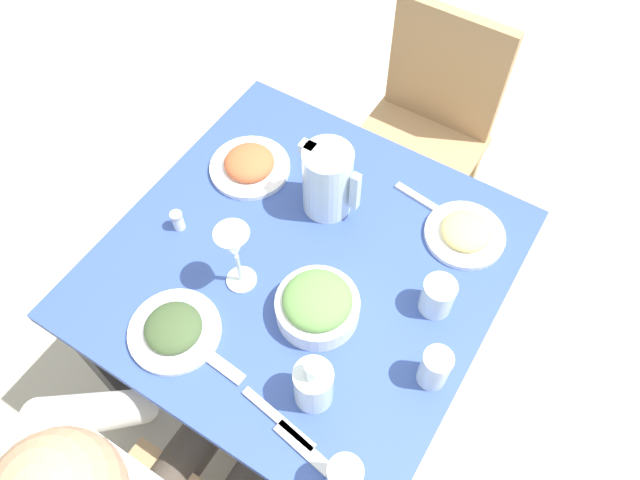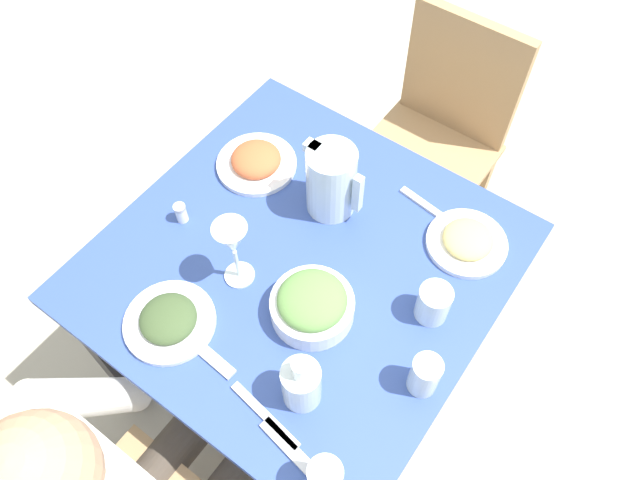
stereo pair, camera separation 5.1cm
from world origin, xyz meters
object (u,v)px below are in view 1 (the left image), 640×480
(plate_dolmas, at_px, (174,329))
(oil_carafe, at_px, (313,386))
(water_glass_center, at_px, (435,368))
(wine_glass, at_px, (234,247))
(dining_table, at_px, (303,286))
(salad_bowl, at_px, (317,305))
(plate_fries, at_px, (465,233))
(plate_rice_curry, at_px, (250,165))
(water_pitcher, at_px, (328,180))
(water_glass_far_right, at_px, (438,296))
(salt_shaker, at_px, (178,220))
(chair_far, at_px, (425,126))
(water_glass_near_left, at_px, (344,478))

(plate_dolmas, distance_m, oil_carafe, 0.34)
(water_glass_center, distance_m, wine_glass, 0.48)
(dining_table, height_order, wine_glass, wine_glass)
(salad_bowl, distance_m, oil_carafe, 0.19)
(plate_fries, relative_size, water_glass_center, 1.84)
(plate_rice_curry, height_order, plate_dolmas, plate_rice_curry)
(oil_carafe, bearing_deg, plate_dolmas, -172.92)
(wine_glass, xyz_separation_m, oil_carafe, (0.28, -0.14, -0.09))
(water_pitcher, distance_m, water_glass_far_right, 0.37)
(salad_bowl, relative_size, plate_dolmas, 0.91)
(wine_glass, bearing_deg, salt_shaker, 169.20)
(chair_far, xyz_separation_m, plate_fries, (0.32, -0.51, 0.26))
(wine_glass, bearing_deg, plate_dolmas, -104.22)
(plate_rice_curry, distance_m, water_glass_near_left, 0.81)
(plate_dolmas, distance_m, water_glass_center, 0.56)
(wine_glass, distance_m, oil_carafe, 0.33)
(chair_far, distance_m, plate_fries, 0.65)
(water_glass_near_left, distance_m, wine_glass, 0.50)
(chair_far, height_order, wine_glass, wine_glass)
(salad_bowl, distance_m, plate_rice_curry, 0.45)
(chair_far, height_order, plate_fries, chair_far)
(water_glass_near_left, bearing_deg, plate_dolmas, 170.92)
(water_pitcher, bearing_deg, plate_dolmas, -101.99)
(water_pitcher, relative_size, water_glass_far_right, 2.05)
(wine_glass, height_order, oil_carafe, wine_glass)
(plate_dolmas, relative_size, water_glass_center, 1.93)
(plate_rice_curry, xyz_separation_m, oil_carafe, (0.46, -0.42, 0.04))
(plate_fries, bearing_deg, dining_table, -138.06)
(plate_fries, distance_m, water_glass_far_right, 0.21)
(wine_glass, bearing_deg, plate_fries, 44.90)
(chair_far, relative_size, plate_rice_curry, 4.10)
(water_pitcher, height_order, plate_dolmas, water_pitcher)
(dining_table, distance_m, plate_rice_curry, 0.34)
(chair_far, distance_m, salt_shaker, 0.93)
(chair_far, relative_size, salad_bowl, 4.61)
(water_glass_near_left, xyz_separation_m, salt_shaker, (-0.64, 0.30, -0.03))
(plate_fries, bearing_deg, water_glass_far_right, -84.10)
(water_pitcher, distance_m, oil_carafe, 0.49)
(plate_rice_curry, relative_size, plate_dolmas, 1.03)
(plate_dolmas, height_order, water_glass_center, water_glass_center)
(water_glass_near_left, relative_size, oil_carafe, 0.68)
(chair_far, distance_m, water_glass_center, 1.00)
(dining_table, xyz_separation_m, plate_dolmas, (-0.14, -0.30, 0.14))
(plate_dolmas, distance_m, water_glass_far_right, 0.58)
(chair_far, xyz_separation_m, salt_shaker, (-0.28, -0.85, 0.28))
(salad_bowl, relative_size, wine_glass, 0.94)
(chair_far, distance_m, water_pitcher, 0.69)
(water_glass_near_left, xyz_separation_m, oil_carafe, (-0.14, 0.12, 0.00))
(salt_shaker, bearing_deg, oil_carafe, -19.99)
(chair_far, height_order, water_glass_near_left, chair_far)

